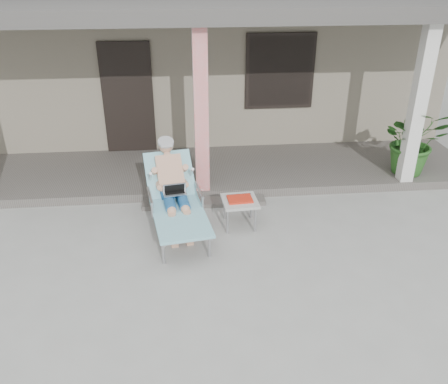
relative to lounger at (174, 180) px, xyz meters
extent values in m
plane|color=#9E9E99|center=(0.46, -1.23, -0.77)|extent=(60.00, 60.00, 0.00)
cube|color=gray|center=(0.46, 5.27, 0.73)|extent=(10.00, 5.00, 3.00)
cube|color=black|center=(-0.84, 2.74, 0.43)|extent=(0.95, 0.06, 2.10)
cube|color=black|center=(2.06, 2.74, 0.88)|extent=(1.20, 0.06, 1.30)
cube|color=black|center=(2.06, 2.74, 0.88)|extent=(1.32, 0.05, 1.42)
cube|color=#605B56|center=(0.46, 1.77, -0.69)|extent=(10.00, 2.00, 0.15)
cube|color=red|center=(0.46, 0.92, 0.69)|extent=(0.22, 0.22, 2.61)
cube|color=silver|center=(3.96, 0.92, 0.69)|extent=(0.22, 0.22, 2.61)
cube|color=#474442|center=(0.46, 1.77, 2.11)|extent=(10.00, 2.30, 0.24)
cube|color=#605B56|center=(0.46, 0.62, -0.73)|extent=(2.00, 0.30, 0.07)
cylinder|color=#B7B7BC|center=(-0.16, -0.97, -0.58)|extent=(0.04, 0.04, 0.37)
cylinder|color=#B7B7BC|center=(0.45, -0.87, -0.58)|extent=(0.04, 0.04, 0.37)
cylinder|color=#B7B7BC|center=(-0.35, 0.26, -0.58)|extent=(0.04, 0.04, 0.37)
cylinder|color=#B7B7BC|center=(0.26, 0.36, -0.58)|extent=(0.04, 0.04, 0.37)
cube|color=#B7B7BC|center=(0.07, -0.47, -0.38)|extent=(0.80, 1.30, 0.03)
cube|color=#92E2DF|center=(0.07, -0.47, -0.36)|extent=(0.90, 1.35, 0.04)
cube|color=#B7B7BC|center=(-0.06, 0.41, -0.15)|extent=(0.70, 0.67, 0.49)
cube|color=#92E2DF|center=(-0.06, 0.41, -0.11)|extent=(0.81, 0.75, 0.56)
cylinder|color=#ADADB0|center=(-0.11, 0.69, 0.33)|extent=(0.28, 0.28, 0.13)
cube|color=silver|center=(0.01, -0.04, -0.19)|extent=(0.36, 0.28, 0.23)
cube|color=#B4B5B0|center=(0.96, -0.09, -0.36)|extent=(0.54, 0.54, 0.04)
cylinder|color=#B7B7BC|center=(0.75, -0.29, -0.57)|extent=(0.04, 0.04, 0.39)
cylinder|color=#B7B7BC|center=(1.16, -0.29, -0.57)|extent=(0.04, 0.04, 0.39)
cylinder|color=#B7B7BC|center=(0.75, 0.12, -0.57)|extent=(0.04, 0.04, 0.39)
cylinder|color=#B7B7BC|center=(1.16, 0.12, -0.57)|extent=(0.04, 0.04, 0.39)
cube|color=red|center=(0.96, -0.09, -0.32)|extent=(0.38, 0.29, 0.03)
cube|color=black|center=(0.96, 0.05, -0.33)|extent=(0.36, 0.04, 0.04)
imported|color=#26591E|center=(4.17, 1.21, -0.02)|extent=(1.24, 1.12, 1.20)
camera|label=1|loc=(0.15, -6.19, 2.94)|focal=38.00mm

